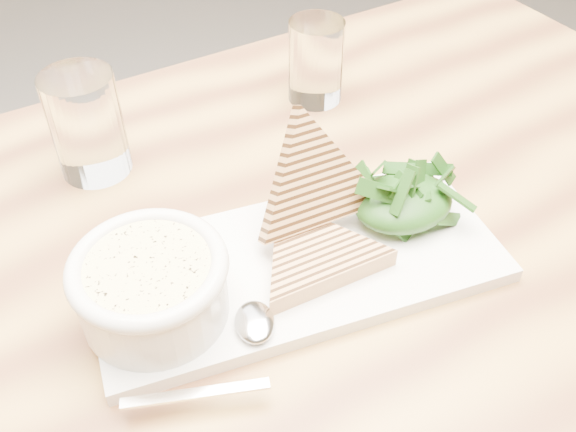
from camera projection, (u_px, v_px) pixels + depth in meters
name	position (u px, v px, depth m)	size (l,w,h in m)	color
floor	(323.00, 423.00, 1.32)	(6.00, 6.00, 0.00)	slate
table_top	(288.00, 288.00, 0.60)	(1.19, 0.79, 0.04)	#AE813F
table_leg_br	(467.00, 205.00, 1.26)	(0.06, 0.06, 0.73)	#AE813F
platter	(297.00, 264.00, 0.58)	(0.37, 0.16, 0.01)	white
soup_bowl	(153.00, 292.00, 0.52)	(0.12, 0.12, 0.05)	white
soup	(148.00, 268.00, 0.50)	(0.10, 0.10, 0.01)	#F6E397
bowl_rim	(147.00, 266.00, 0.50)	(0.13, 0.13, 0.01)	white
sandwich_flat	(315.00, 255.00, 0.57)	(0.15, 0.15, 0.02)	tan
sandwich_lean	(315.00, 184.00, 0.58)	(0.15, 0.15, 0.08)	tan
salad_base	(403.00, 202.00, 0.60)	(0.10, 0.08, 0.04)	black
arugula_pile	(404.00, 196.00, 0.60)	(0.11, 0.10, 0.05)	#255816
spoon_bowl	(255.00, 322.00, 0.52)	(0.03, 0.04, 0.01)	silver
spoon_handle	(196.00, 394.00, 0.47)	(0.11, 0.01, 0.00)	silver
glass_near	(87.00, 125.00, 0.66)	(0.07, 0.07, 0.11)	white
glass_far	(316.00, 61.00, 0.76)	(0.07, 0.07, 0.10)	white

